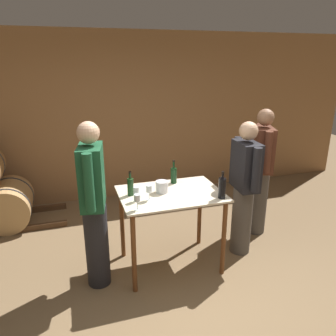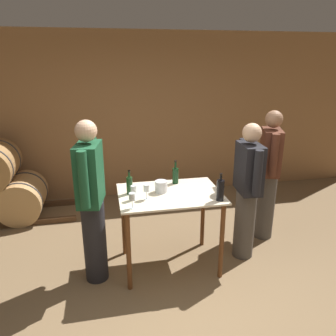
% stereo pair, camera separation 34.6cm
% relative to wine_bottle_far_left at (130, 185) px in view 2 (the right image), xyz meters
% --- Properties ---
extents(ground_plane, '(14.00, 14.00, 0.00)m').
position_rel_wine_bottle_far_left_xyz_m(ground_plane, '(0.41, -0.69, -1.00)').
color(ground_plane, brown).
extents(back_wall, '(8.40, 0.05, 2.70)m').
position_rel_wine_bottle_far_left_xyz_m(back_wall, '(0.41, 2.15, 0.35)').
color(back_wall, '#996B42').
rests_on(back_wall, ground_plane).
extents(tasting_table, '(1.10, 0.79, 0.90)m').
position_rel_wine_bottle_far_left_xyz_m(tasting_table, '(0.42, -0.07, -0.26)').
color(tasting_table, beige).
rests_on(tasting_table, ground_plane).
extents(wine_bottle_far_left, '(0.07, 0.07, 0.26)m').
position_rel_wine_bottle_far_left_xyz_m(wine_bottle_far_left, '(0.00, 0.00, 0.00)').
color(wine_bottle_far_left, '#193819').
rests_on(wine_bottle_far_left, tasting_table).
extents(wine_bottle_left, '(0.07, 0.07, 0.28)m').
position_rel_wine_bottle_far_left_xyz_m(wine_bottle_left, '(0.55, 0.20, -0.00)').
color(wine_bottle_left, black).
rests_on(wine_bottle_left, tasting_table).
extents(wine_bottle_center, '(0.08, 0.08, 0.29)m').
position_rel_wine_bottle_far_left_xyz_m(wine_bottle_center, '(0.88, -0.36, 0.01)').
color(wine_bottle_center, black).
rests_on(wine_bottle_center, tasting_table).
extents(wine_glass_near_left, '(0.06, 0.06, 0.16)m').
position_rel_wine_bottle_far_left_xyz_m(wine_glass_near_left, '(-0.01, -0.37, 0.01)').
color(wine_glass_near_left, silver).
rests_on(wine_glass_near_left, tasting_table).
extents(wine_glass_near_center, '(0.06, 0.06, 0.15)m').
position_rel_wine_bottle_far_left_xyz_m(wine_glass_near_center, '(0.02, -0.17, 0.01)').
color(wine_glass_near_center, silver).
rests_on(wine_glass_near_center, tasting_table).
extents(wine_glass_near_right, '(0.06, 0.06, 0.16)m').
position_rel_wine_bottle_far_left_xyz_m(wine_glass_near_right, '(0.16, -0.18, 0.02)').
color(wine_glass_near_right, silver).
rests_on(wine_glass_near_right, tasting_table).
extents(ice_bucket, '(0.13, 0.13, 0.13)m').
position_rel_wine_bottle_far_left_xyz_m(ice_bucket, '(0.34, -0.03, -0.04)').
color(ice_bucket, silver).
rests_on(ice_bucket, tasting_table).
extents(person_host, '(0.29, 0.58, 1.73)m').
position_rel_wine_bottle_far_left_xyz_m(person_host, '(-0.40, -0.15, -0.08)').
color(person_host, '#232328').
rests_on(person_host, ground_plane).
extents(person_visitor_with_scarf, '(0.34, 0.56, 1.68)m').
position_rel_wine_bottle_far_left_xyz_m(person_visitor_with_scarf, '(1.78, 0.31, -0.11)').
color(person_visitor_with_scarf, '#4C4742').
rests_on(person_visitor_with_scarf, ground_plane).
extents(person_visitor_bearded, '(0.25, 0.59, 1.62)m').
position_rel_wine_bottle_far_left_xyz_m(person_visitor_bearded, '(1.33, -0.06, -0.14)').
color(person_visitor_bearded, '#4C4742').
rests_on(person_visitor_bearded, ground_plane).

